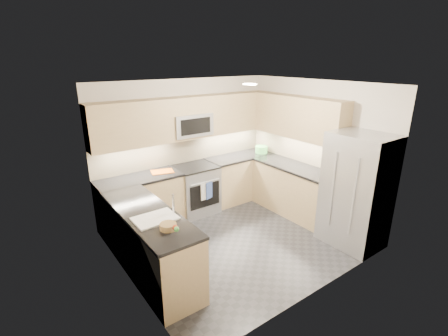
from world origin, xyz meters
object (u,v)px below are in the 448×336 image
at_px(refrigerator, 357,191).
at_px(cutting_board, 162,172).
at_px(fruit_basket, 168,226).
at_px(gas_range, 196,190).
at_px(utensil_bowl, 261,149).
at_px(microwave, 190,124).

relative_size(refrigerator, cutting_board, 4.74).
bearing_deg(fruit_basket, gas_range, 51.23).
bearing_deg(utensil_bowl, cutting_board, 176.69).
height_order(microwave, utensil_bowl, microwave).
height_order(refrigerator, cutting_board, refrigerator).
bearing_deg(microwave, cutting_board, -172.83).
bearing_deg(gas_range, refrigerator, -59.12).
distance_m(gas_range, fruit_basket, 2.42).
bearing_deg(fruit_basket, refrigerator, -11.23).
height_order(refrigerator, utensil_bowl, refrigerator).
distance_m(gas_range, utensil_bowl, 1.69).
bearing_deg(utensil_bowl, fruit_basket, -150.21).
height_order(gas_range, fruit_basket, fruit_basket).
xyz_separation_m(gas_range, refrigerator, (1.45, -2.43, 0.45)).
relative_size(refrigerator, fruit_basket, 9.07).
relative_size(microwave, cutting_board, 2.00).
xyz_separation_m(gas_range, cutting_board, (-0.64, 0.04, 0.49)).
height_order(refrigerator, fruit_basket, refrigerator).
bearing_deg(cutting_board, refrigerator, -49.71).
bearing_deg(microwave, utensil_bowl, -7.52).
relative_size(gas_range, fruit_basket, 4.59).
height_order(microwave, refrigerator, microwave).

